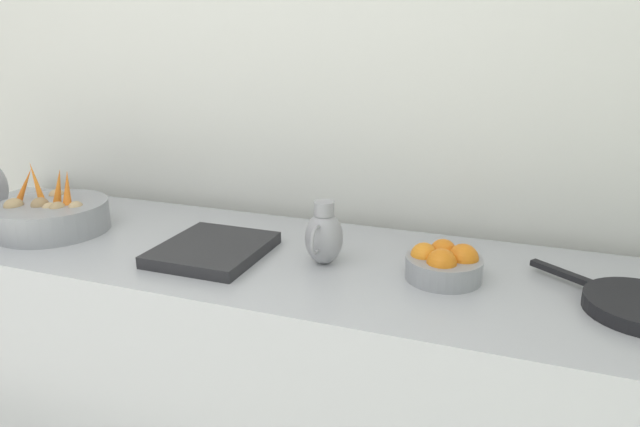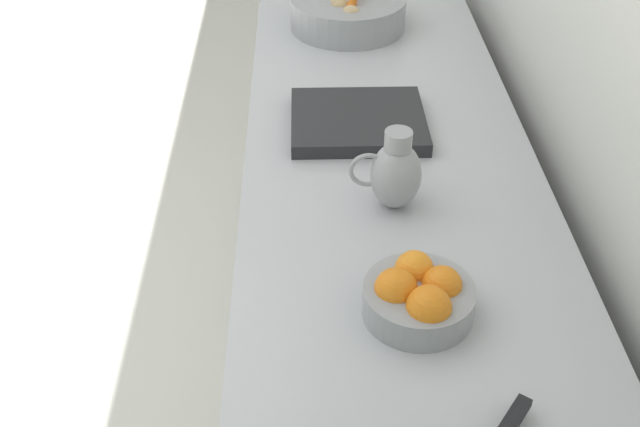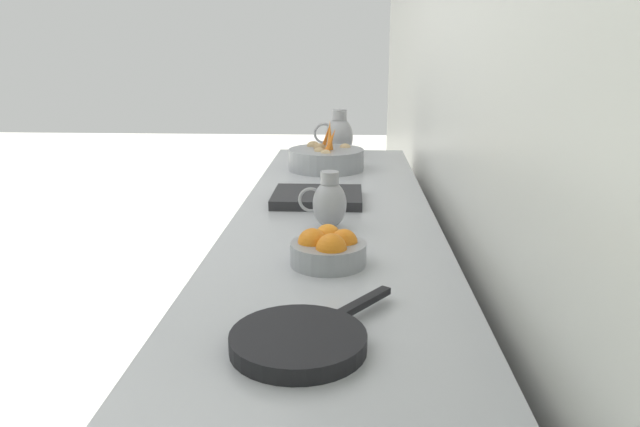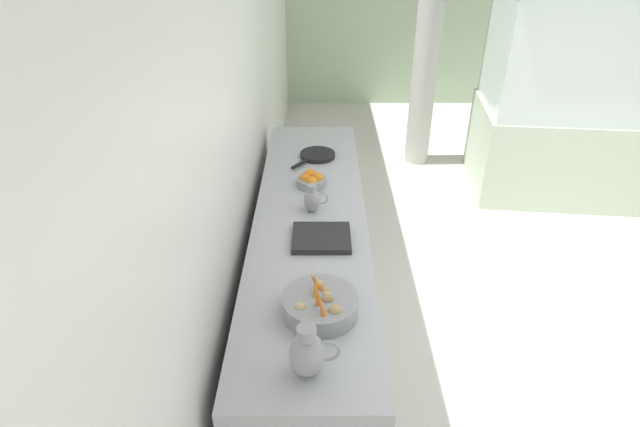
% 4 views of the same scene
% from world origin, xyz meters
% --- Properties ---
extents(tile_wall_left, '(0.10, 8.97, 3.00)m').
position_xyz_m(tile_wall_left, '(-1.95, 0.79, 1.50)').
color(tile_wall_left, silver).
rests_on(tile_wall_left, ground_plane).
extents(prep_counter, '(0.71, 2.99, 0.88)m').
position_xyz_m(prep_counter, '(-1.49, 0.29, 0.44)').
color(prep_counter, '#ADAFB5').
rests_on(prep_counter, ground_plane).
extents(vegetable_colander, '(0.36, 0.36, 0.23)m').
position_xyz_m(vegetable_colander, '(-1.42, -0.63, 0.93)').
color(vegetable_colander, gray).
rests_on(vegetable_colander, prep_counter).
extents(orange_bowl, '(0.21, 0.21, 0.10)m').
position_xyz_m(orange_bowl, '(-1.48, 0.68, 0.92)').
color(orange_bowl, gray).
rests_on(orange_bowl, prep_counter).
extents(metal_pitcher_tall, '(0.21, 0.15, 0.25)m').
position_xyz_m(metal_pitcher_tall, '(-1.47, -0.99, 0.99)').
color(metal_pitcher_tall, '#939399').
rests_on(metal_pitcher_tall, prep_counter).
extents(metal_pitcher_short, '(0.16, 0.11, 0.19)m').
position_xyz_m(metal_pitcher_short, '(-1.47, 0.34, 0.96)').
color(metal_pitcher_short, '#939399').
rests_on(metal_pitcher_short, prep_counter).
extents(counter_sink_basin, '(0.34, 0.30, 0.04)m').
position_xyz_m(counter_sink_basin, '(-1.42, 0.00, 0.89)').
color(counter_sink_basin, '#232326').
rests_on(counter_sink_basin, prep_counter).
extents(skillet_on_counter, '(0.33, 0.39, 0.03)m').
position_xyz_m(skillet_on_counter, '(-1.45, 1.15, 0.89)').
color(skillet_on_counter, black).
rests_on(skillet_on_counter, prep_counter).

